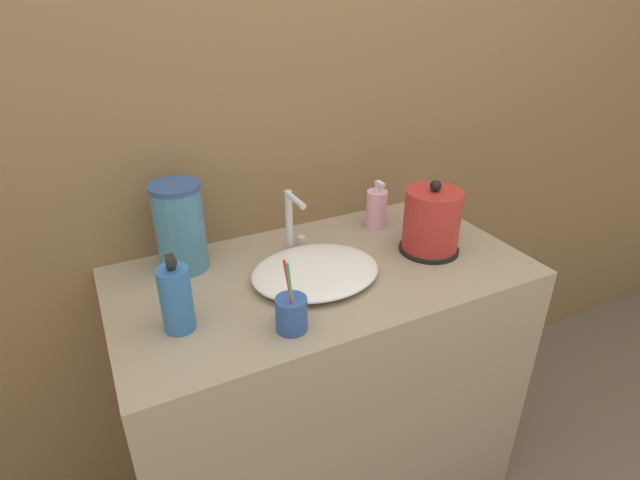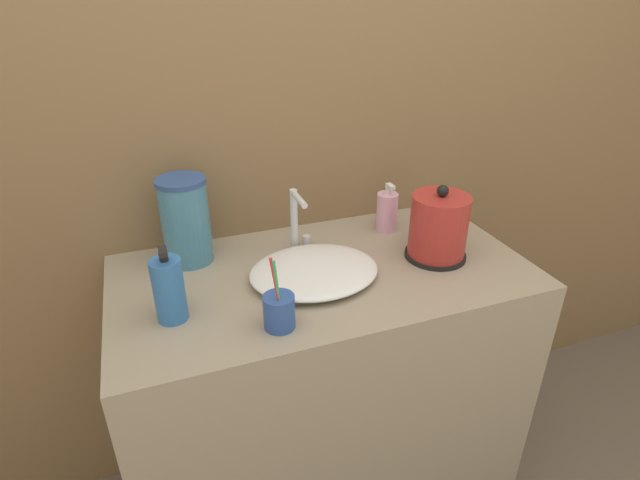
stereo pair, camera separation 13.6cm
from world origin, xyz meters
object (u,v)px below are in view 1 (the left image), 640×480
toothbrush_cup (291,313)px  faucet (292,221)px  electric_kettle (431,223)px  shampoo_bottle (176,299)px  water_pitcher (180,227)px  lotion_bottle (377,209)px

toothbrush_cup → faucet: bearing=65.6°
electric_kettle → shampoo_bottle: bearing=-176.5°
toothbrush_cup → shampoo_bottle: size_ratio=0.98×
electric_kettle → toothbrush_cup: (-0.53, -0.17, -0.05)m
toothbrush_cup → water_pitcher: water_pitcher is taller
electric_kettle → shampoo_bottle: (-0.76, -0.05, -0.01)m
electric_kettle → lotion_bottle: 0.22m
electric_kettle → shampoo_bottle: 0.76m
lotion_bottle → shampoo_bottle: shampoo_bottle is taller
toothbrush_cup → water_pitcher: size_ratio=0.77×
electric_kettle → water_pitcher: water_pitcher is taller
electric_kettle → toothbrush_cup: electric_kettle is taller
faucet → lotion_bottle: faucet is taller
shampoo_bottle → toothbrush_cup: bearing=-27.5°
toothbrush_cup → lotion_bottle: (0.47, 0.38, 0.02)m
toothbrush_cup → lotion_bottle: size_ratio=1.19×
electric_kettle → lotion_bottle: bearing=104.4°
faucet → electric_kettle: 0.41m
faucet → electric_kettle: size_ratio=0.86×
faucet → shampoo_bottle: 0.45m
electric_kettle → lotion_bottle: (-0.05, 0.21, -0.03)m
toothbrush_cup → electric_kettle: bearing=17.6°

